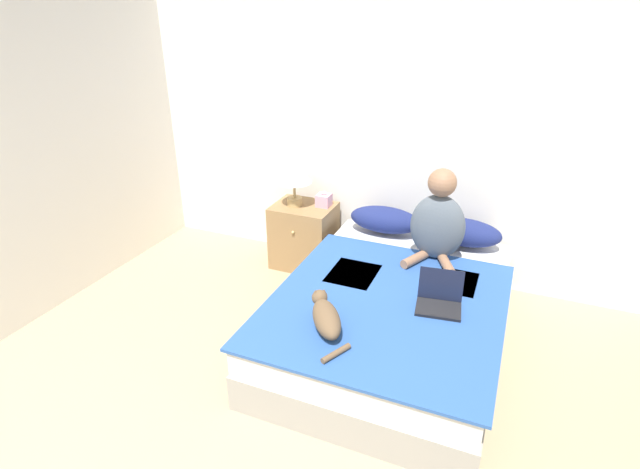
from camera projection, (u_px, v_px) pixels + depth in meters
wall_back at (370, 127)px, 4.22m from camera, size 5.11×0.05×2.55m
wall_side at (0, 157)px, 3.42m from camera, size 0.05×4.60×2.55m
bed at (392, 315)px, 3.54m from camera, size 1.49×2.08×0.45m
pillow_near at (385, 220)px, 4.24m from camera, size 0.61×0.30×0.22m
pillow_far at (463, 232)px, 4.01m from camera, size 0.61×0.30×0.22m
person_sitting at (438, 222)px, 3.72m from camera, size 0.41×0.40×0.71m
cat_tabby at (326, 317)px, 2.99m from camera, size 0.37×0.52×0.16m
laptop_open at (439, 300)px, 3.21m from camera, size 0.32×0.29×0.22m
nightstand at (304, 235)px, 4.57m from camera, size 0.54×0.46×0.59m
table_lamp at (294, 174)px, 4.32m from camera, size 0.31×0.31×0.40m
tissue_box at (324, 200)px, 4.41m from camera, size 0.12×0.12×0.14m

